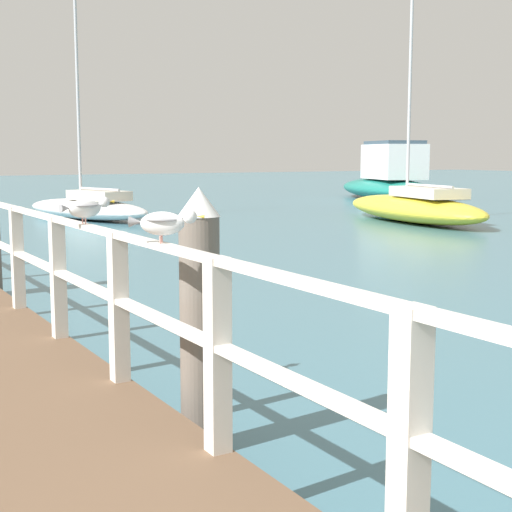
{
  "coord_description": "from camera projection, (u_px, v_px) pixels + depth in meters",
  "views": [
    {
      "loc": [
        -0.5,
        0.3,
        2.08
      ],
      "look_at": [
        3.96,
        7.87,
        0.9
      ],
      "focal_mm": 52.98,
      "sensor_mm": 36.0,
      "label": 1
    }
  ],
  "objects": [
    {
      "name": "boat_4",
      "position": [
        414.0,
        207.0,
        23.58
      ],
      "size": [
        3.75,
        7.78,
        10.07
      ],
      "rotation": [
        0.0,
        0.0,
        -0.22
      ],
      "color": "gold",
      "rests_on": "ground_plane"
    },
    {
      "name": "seagull_foreground",
      "position": [
        164.0,
        222.0,
        4.72
      ],
      "size": [
        0.42,
        0.31,
        0.21
      ],
      "rotation": [
        0.0,
        0.0,
        4.1
      ],
      "color": "white",
      "rests_on": "pier_railing"
    },
    {
      "name": "seagull_background",
      "position": [
        86.0,
        207.0,
        6.04
      ],
      "size": [
        0.48,
        0.21,
        0.21
      ],
      "rotation": [
        0.0,
        0.0,
        4.88
      ],
      "color": "white",
      "rests_on": "pier_railing"
    },
    {
      "name": "boat_3",
      "position": [
        87.0,
        207.0,
        24.59
      ],
      "size": [
        3.38,
        6.42,
        7.34
      ],
      "rotation": [
        0.0,
        0.0,
        0.26
      ],
      "color": "white",
      "rests_on": "ground_plane"
    },
    {
      "name": "boat_0",
      "position": [
        388.0,
        180.0,
        35.39
      ],
      "size": [
        5.54,
        9.07,
        2.72
      ],
      "rotation": [
        0.0,
        0.0,
        2.83
      ],
      "color": "#197266",
      "rests_on": "ground_plane"
    },
    {
      "name": "dock_piling_near",
      "position": [
        200.0,
        321.0,
        5.22
      ],
      "size": [
        0.29,
        0.29,
        1.87
      ],
      "color": "#6B6056",
      "rests_on": "ground_plane"
    }
  ]
}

